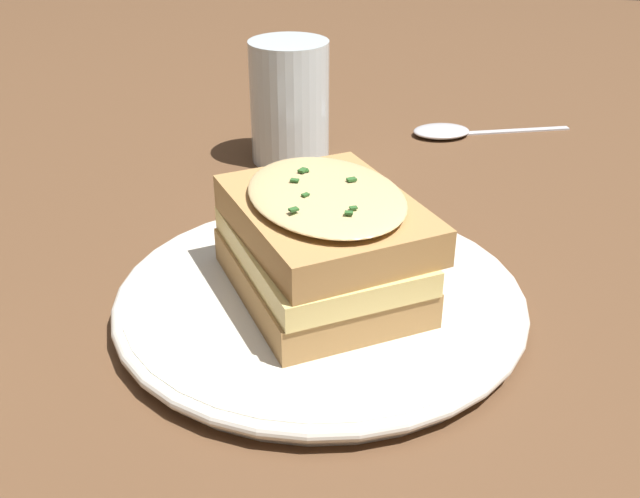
% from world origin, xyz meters
% --- Properties ---
extents(ground_plane, '(2.40, 2.40, 0.00)m').
position_xyz_m(ground_plane, '(0.00, 0.00, 0.00)').
color(ground_plane, brown).
extents(dinner_plate, '(0.27, 0.27, 0.02)m').
position_xyz_m(dinner_plate, '(0.01, -0.03, 0.01)').
color(dinner_plate, silver).
rests_on(dinner_plate, ground_plane).
extents(sandwich, '(0.17, 0.17, 0.07)m').
position_xyz_m(sandwich, '(0.01, -0.03, 0.05)').
color(sandwich, '#B2844C').
rests_on(sandwich, dinner_plate).
extents(water_glass, '(0.07, 0.07, 0.11)m').
position_xyz_m(water_glass, '(0.26, 0.07, 0.06)').
color(water_glass, silver).
rests_on(water_glass, ground_plane).
extents(spoon, '(0.09, 0.17, 0.01)m').
position_xyz_m(spoon, '(0.37, -0.08, 0.00)').
color(spoon, silver).
rests_on(spoon, ground_plane).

